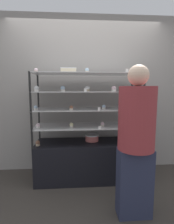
# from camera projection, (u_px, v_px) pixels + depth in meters

# --- Properties ---
(ground_plane) EXTENTS (20.00, 20.00, 0.00)m
(ground_plane) POSITION_uv_depth(u_px,v_px,m) (87.00, 178.00, 2.76)
(ground_plane) COLOR #38332D
(back_wall) EXTENTS (8.00, 0.05, 2.60)m
(back_wall) POSITION_uv_depth(u_px,v_px,m) (85.00, 95.00, 2.99)
(back_wall) COLOR gray
(back_wall) RESTS_ON ground_plane
(display_base) EXTENTS (1.55, 0.53, 0.59)m
(display_base) POSITION_uv_depth(u_px,v_px,m) (87.00, 160.00, 2.72)
(display_base) COLOR black
(display_base) RESTS_ON ground_plane
(display_riser_lower) EXTENTS (1.55, 0.53, 0.26)m
(display_riser_lower) POSITION_uv_depth(u_px,v_px,m) (87.00, 126.00, 2.65)
(display_riser_lower) COLOR black
(display_riser_lower) RESTS_ON display_base
(display_riser_middle) EXTENTS (1.55, 0.53, 0.26)m
(display_riser_middle) POSITION_uv_depth(u_px,v_px,m) (87.00, 109.00, 2.61)
(display_riser_middle) COLOR black
(display_riser_middle) RESTS_ON display_riser_lower
(display_riser_upper) EXTENTS (1.55, 0.53, 0.26)m
(display_riser_upper) POSITION_uv_depth(u_px,v_px,m) (87.00, 92.00, 2.58)
(display_riser_upper) COLOR black
(display_riser_upper) RESTS_ON display_riser_middle
(display_riser_top) EXTENTS (1.55, 0.53, 0.26)m
(display_riser_top) POSITION_uv_depth(u_px,v_px,m) (87.00, 74.00, 2.54)
(display_riser_top) COLOR black
(display_riser_top) RESTS_ON display_riser_upper
(layer_cake_centerpiece) EXTENTS (0.21, 0.21, 0.10)m
(layer_cake_centerpiece) POSITION_uv_depth(u_px,v_px,m) (92.00, 138.00, 2.73)
(layer_cake_centerpiece) COLOR #C66660
(layer_cake_centerpiece) RESTS_ON display_base
(sheet_cake_frosted) EXTENTS (0.22, 0.16, 0.07)m
(sheet_cake_frosted) POSITION_uv_depth(u_px,v_px,m) (69.00, 71.00, 2.47)
(sheet_cake_frosted) COLOR beige
(sheet_cake_frosted) RESTS_ON display_riser_top
(cupcake_0) EXTENTS (0.06, 0.06, 0.08)m
(cupcake_0) POSITION_uv_depth(u_px,v_px,m) (38.00, 143.00, 2.50)
(cupcake_0) COLOR #CCB28C
(cupcake_0) RESTS_ON display_base
(cupcake_1) EXTENTS (0.06, 0.06, 0.08)m
(cupcake_1) POSITION_uv_depth(u_px,v_px,m) (136.00, 141.00, 2.59)
(cupcake_1) COLOR white
(cupcake_1) RESTS_ON display_base
(price_tag_0) EXTENTS (0.04, 0.00, 0.04)m
(price_tag_0) POSITION_uv_depth(u_px,v_px,m) (123.00, 145.00, 2.47)
(price_tag_0) COLOR white
(price_tag_0) RESTS_ON display_base
(cupcake_2) EXTENTS (0.06, 0.06, 0.07)m
(cupcake_2) POSITION_uv_depth(u_px,v_px,m) (38.00, 126.00, 2.48)
(cupcake_2) COLOR white
(cupcake_2) RESTS_ON display_riser_lower
(cupcake_3) EXTENTS (0.06, 0.06, 0.07)m
(cupcake_3) POSITION_uv_depth(u_px,v_px,m) (71.00, 125.00, 2.53)
(cupcake_3) COLOR beige
(cupcake_3) RESTS_ON display_riser_lower
(cupcake_4) EXTENTS (0.06, 0.06, 0.07)m
(cupcake_4) POSITION_uv_depth(u_px,v_px,m) (102.00, 124.00, 2.59)
(cupcake_4) COLOR beige
(cupcake_4) RESTS_ON display_riser_lower
(cupcake_5) EXTENTS (0.06, 0.06, 0.07)m
(cupcake_5) POSITION_uv_depth(u_px,v_px,m) (136.00, 124.00, 2.61)
(cupcake_5) COLOR #CCB28C
(cupcake_5) RESTS_ON display_riser_lower
(price_tag_1) EXTENTS (0.04, 0.00, 0.04)m
(price_tag_1) POSITION_uv_depth(u_px,v_px,m) (100.00, 128.00, 2.41)
(price_tag_1) COLOR white
(price_tag_1) RESTS_ON display_riser_lower
(cupcake_6) EXTENTS (0.05, 0.05, 0.06)m
(cupcake_6) POSITION_uv_depth(u_px,v_px,m) (36.00, 108.00, 2.46)
(cupcake_6) COLOR white
(cupcake_6) RESTS_ON display_riser_middle
(cupcake_7) EXTENTS (0.05, 0.05, 0.06)m
(cupcake_7) POSITION_uv_depth(u_px,v_px,m) (71.00, 108.00, 2.45)
(cupcake_7) COLOR beige
(cupcake_7) RESTS_ON display_riser_middle
(cupcake_8) EXTENTS (0.05, 0.05, 0.06)m
(cupcake_8) POSITION_uv_depth(u_px,v_px,m) (104.00, 107.00, 2.56)
(cupcake_8) COLOR white
(cupcake_8) RESTS_ON display_riser_middle
(cupcake_9) EXTENTS (0.05, 0.05, 0.06)m
(cupcake_9) POSITION_uv_depth(u_px,v_px,m) (135.00, 107.00, 2.61)
(cupcake_9) COLOR #CCB28C
(cupcake_9) RESTS_ON display_riser_middle
(price_tag_2) EXTENTS (0.04, 0.00, 0.04)m
(price_tag_2) POSITION_uv_depth(u_px,v_px,m) (99.00, 109.00, 2.37)
(price_tag_2) COLOR white
(price_tag_2) RESTS_ON display_riser_middle
(cupcake_10) EXTENTS (0.07, 0.07, 0.08)m
(cupcake_10) POSITION_uv_depth(u_px,v_px,m) (37.00, 89.00, 2.41)
(cupcake_10) COLOR white
(cupcake_10) RESTS_ON display_riser_upper
(cupcake_11) EXTENTS (0.07, 0.07, 0.08)m
(cupcake_11) POSITION_uv_depth(u_px,v_px,m) (63.00, 89.00, 2.49)
(cupcake_11) COLOR white
(cupcake_11) RESTS_ON display_riser_upper
(cupcake_12) EXTENTS (0.07, 0.07, 0.08)m
(cupcake_12) POSITION_uv_depth(u_px,v_px,m) (87.00, 89.00, 2.51)
(cupcake_12) COLOR #CCB28C
(cupcake_12) RESTS_ON display_riser_upper
(cupcake_13) EXTENTS (0.07, 0.07, 0.08)m
(cupcake_13) POSITION_uv_depth(u_px,v_px,m) (114.00, 89.00, 2.45)
(cupcake_13) COLOR white
(cupcake_13) RESTS_ON display_riser_upper
(cupcake_14) EXTENTS (0.07, 0.07, 0.08)m
(cupcake_14) POSITION_uv_depth(u_px,v_px,m) (135.00, 89.00, 2.57)
(cupcake_14) COLOR #CCB28C
(cupcake_14) RESTS_ON display_riser_upper
(price_tag_3) EXTENTS (0.04, 0.00, 0.04)m
(price_tag_3) POSITION_uv_depth(u_px,v_px,m) (85.00, 90.00, 2.32)
(price_tag_3) COLOR white
(price_tag_3) RESTS_ON display_riser_upper
(cupcake_15) EXTENTS (0.05, 0.05, 0.06)m
(cupcake_15) POSITION_uv_depth(u_px,v_px,m) (36.00, 70.00, 2.42)
(cupcake_15) COLOR #CCB28C
(cupcake_15) RESTS_ON display_riser_top
(cupcake_16) EXTENTS (0.05, 0.05, 0.06)m
(cupcake_16) POSITION_uv_depth(u_px,v_px,m) (87.00, 70.00, 2.41)
(cupcake_16) COLOR beige
(cupcake_16) RESTS_ON display_riser_top
(cupcake_17) EXTENTS (0.05, 0.05, 0.06)m
(cupcake_17) POSITION_uv_depth(u_px,v_px,m) (139.00, 71.00, 2.46)
(cupcake_17) COLOR white
(cupcake_17) RESTS_ON display_riser_top
(price_tag_4) EXTENTS (0.04, 0.00, 0.04)m
(price_tag_4) POSITION_uv_depth(u_px,v_px,m) (127.00, 70.00, 2.33)
(price_tag_4) COLOR white
(price_tag_4) RESTS_ON display_riser_top
(customer_figure) EXTENTS (0.38, 0.38, 1.64)m
(customer_figure) POSITION_uv_depth(u_px,v_px,m) (136.00, 139.00, 1.84)
(customer_figure) COLOR #282D47
(customer_figure) RESTS_ON ground_plane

